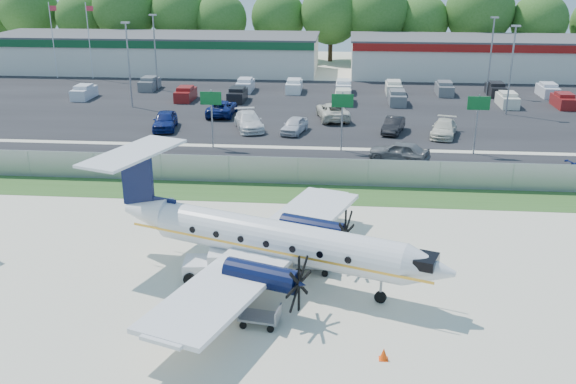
# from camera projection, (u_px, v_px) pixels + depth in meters

# --- Properties ---
(ground) EXTENTS (170.00, 170.00, 0.00)m
(ground) POSITION_uv_depth(u_px,v_px,m) (278.00, 273.00, 33.03)
(ground) COLOR beige
(ground) RESTS_ON ground
(grass_verge) EXTENTS (170.00, 4.00, 0.02)m
(grass_verge) POSITION_uv_depth(u_px,v_px,m) (296.00, 194.00, 44.27)
(grass_verge) COLOR #2D561E
(grass_verge) RESTS_ON ground
(access_road) EXTENTS (170.00, 8.00, 0.02)m
(access_road) POSITION_uv_depth(u_px,v_px,m) (303.00, 163.00, 50.82)
(access_road) COLOR black
(access_road) RESTS_ON ground
(parking_lot) EXTENTS (170.00, 32.00, 0.02)m
(parking_lot) POSITION_uv_depth(u_px,v_px,m) (315.00, 107.00, 70.48)
(parking_lot) COLOR black
(parking_lot) RESTS_ON ground
(perimeter_fence) EXTENTS (120.00, 0.06, 1.99)m
(perimeter_fence) POSITION_uv_depth(u_px,v_px,m) (298.00, 171.00, 45.80)
(perimeter_fence) COLOR gray
(perimeter_fence) RESTS_ON ground
(building_west) EXTENTS (46.40, 12.40, 5.24)m
(building_west) POSITION_uv_depth(u_px,v_px,m) (157.00, 53.00, 92.17)
(building_west) COLOR silver
(building_west) RESTS_ON ground
(building_east) EXTENTS (44.40, 12.40, 5.24)m
(building_east) POSITION_uv_depth(u_px,v_px,m) (513.00, 57.00, 87.99)
(building_east) COLOR silver
(building_east) RESTS_ON ground
(sign_left) EXTENTS (1.80, 0.26, 5.00)m
(sign_left) POSITION_uv_depth(u_px,v_px,m) (211.00, 106.00, 53.92)
(sign_left) COLOR gray
(sign_left) RESTS_ON ground
(sign_mid) EXTENTS (1.80, 0.26, 5.00)m
(sign_mid) POSITION_uv_depth(u_px,v_px,m) (342.00, 109.00, 53.00)
(sign_mid) COLOR gray
(sign_mid) RESTS_ON ground
(sign_right) EXTENTS (1.80, 0.26, 5.00)m
(sign_right) POSITION_uv_depth(u_px,v_px,m) (478.00, 111.00, 52.08)
(sign_right) COLOR gray
(sign_right) RESTS_ON ground
(flagpole_west) EXTENTS (1.06, 0.12, 10.00)m
(flagpole_west) POSITION_uv_depth(u_px,v_px,m) (53.00, 36.00, 85.60)
(flagpole_west) COLOR silver
(flagpole_west) RESTS_ON ground
(flagpole_east) EXTENTS (1.06, 0.12, 10.00)m
(flagpole_east) POSITION_uv_depth(u_px,v_px,m) (89.00, 36.00, 85.18)
(flagpole_east) COLOR silver
(flagpole_east) RESTS_ON ground
(light_pole_nw) EXTENTS (0.90, 0.35, 9.09)m
(light_pole_nw) POSITION_uv_depth(u_px,v_px,m) (128.00, 59.00, 68.49)
(light_pole_nw) COLOR gray
(light_pole_nw) RESTS_ON ground
(light_pole_ne) EXTENTS (0.90, 0.35, 9.09)m
(light_pole_ne) POSITION_uv_depth(u_px,v_px,m) (512.00, 64.00, 65.15)
(light_pole_ne) COLOR gray
(light_pole_ne) RESTS_ON ground
(light_pole_sw) EXTENTS (0.90, 0.35, 9.09)m
(light_pole_sw) POSITION_uv_depth(u_px,v_px,m) (155.00, 47.00, 77.86)
(light_pole_sw) COLOR gray
(light_pole_sw) RESTS_ON ground
(light_pole_se) EXTENTS (0.90, 0.35, 9.09)m
(light_pole_se) POSITION_uv_depth(u_px,v_px,m) (491.00, 51.00, 74.52)
(light_pole_se) COLOR gray
(light_pole_se) RESTS_ON ground
(tree_line) EXTENTS (112.00, 6.00, 14.00)m
(tree_line) POSITION_uv_depth(u_px,v_px,m) (326.00, 61.00, 102.31)
(tree_line) COLOR #2D5C1B
(tree_line) RESTS_ON ground
(aircraft) EXTENTS (18.66, 18.17, 5.73)m
(aircraft) POSITION_uv_depth(u_px,v_px,m) (270.00, 239.00, 31.74)
(aircraft) COLOR silver
(aircraft) RESTS_ON ground
(pushback_tug) EXTENTS (2.76, 2.09, 1.42)m
(pushback_tug) POSITION_uv_depth(u_px,v_px,m) (213.00, 265.00, 32.44)
(pushback_tug) COLOR silver
(pushback_tug) RESTS_ON ground
(baggage_cart_near) EXTENTS (1.93, 1.34, 0.93)m
(baggage_cart_near) POSITION_uv_depth(u_px,v_px,m) (260.00, 316.00, 28.25)
(baggage_cart_near) COLOR gray
(baggage_cart_near) RESTS_ON ground
(baggage_cart_far) EXTENTS (2.00, 1.28, 1.01)m
(baggage_cart_far) POSITION_uv_depth(u_px,v_px,m) (313.00, 263.00, 33.13)
(baggage_cart_far) COLOR gray
(baggage_cart_far) RESTS_ON ground
(cone_nose) EXTENTS (0.37, 0.37, 0.52)m
(cone_nose) POSITION_uv_depth(u_px,v_px,m) (384.00, 354.00, 25.86)
(cone_nose) COLOR #FF4408
(cone_nose) RESTS_ON ground
(cone_port_wing) EXTENTS (0.34, 0.34, 0.49)m
(cone_port_wing) POSITION_uv_depth(u_px,v_px,m) (176.00, 326.00, 27.86)
(cone_port_wing) COLOR #FF4408
(cone_port_wing) RESTS_ON ground
(cone_starboard_wing) EXTENTS (0.34, 0.34, 0.48)m
(cone_starboard_wing) POSITION_uv_depth(u_px,v_px,m) (300.00, 201.00, 42.31)
(cone_starboard_wing) COLOR #FF4408
(cone_starboard_wing) RESTS_ON ground
(road_car_west) EXTENTS (3.95, 2.04, 1.29)m
(road_car_west) POSITION_uv_depth(u_px,v_px,m) (137.00, 163.00, 50.93)
(road_car_west) COLOR beige
(road_car_west) RESTS_ON ground
(road_car_mid) EXTENTS (5.20, 3.49, 1.64)m
(road_car_mid) POSITION_uv_depth(u_px,v_px,m) (398.00, 161.00, 51.42)
(road_car_mid) COLOR #595B5E
(road_car_mid) RESTS_ON ground
(parked_car_a) EXTENTS (2.76, 5.31, 1.72)m
(parked_car_a) POSITION_uv_depth(u_px,v_px,m) (166.00, 129.00, 61.12)
(parked_car_a) COLOR navy
(parked_car_a) RESTS_ON ground
(parked_car_b) EXTENTS (3.84, 6.04, 1.63)m
(parked_car_b) POSITION_uv_depth(u_px,v_px,m) (249.00, 129.00, 61.02)
(parked_car_b) COLOR silver
(parked_car_b) RESTS_ON ground
(parked_car_c) EXTENTS (2.68, 4.58, 1.46)m
(parked_car_c) POSITION_uv_depth(u_px,v_px,m) (294.00, 133.00, 59.84)
(parked_car_c) COLOR silver
(parked_car_c) RESTS_ON ground
(parked_car_d) EXTENTS (2.55, 4.62, 1.44)m
(parked_car_d) POSITION_uv_depth(u_px,v_px,m) (393.00, 133.00, 59.86)
(parked_car_d) COLOR black
(parked_car_d) RESTS_ON ground
(parked_car_e) EXTENTS (3.20, 5.42, 1.47)m
(parked_car_e) POSITION_uv_depth(u_px,v_px,m) (443.00, 136.00, 58.68)
(parked_car_e) COLOR beige
(parked_car_e) RESTS_ON ground
(parked_car_f) EXTENTS (2.65, 5.68, 1.57)m
(parked_car_f) POSITION_uv_depth(u_px,v_px,m) (222.00, 115.00, 66.60)
(parked_car_f) COLOR navy
(parked_car_f) RESTS_ON ground
(parked_car_g) EXTENTS (3.82, 6.47, 1.69)m
(parked_car_g) POSITION_uv_depth(u_px,v_px,m) (333.00, 119.00, 64.95)
(parked_car_g) COLOR beige
(parked_car_g) RESTS_ON ground
(far_parking_rows) EXTENTS (56.00, 10.00, 1.60)m
(far_parking_rows) POSITION_uv_depth(u_px,v_px,m) (317.00, 97.00, 75.16)
(far_parking_rows) COLOR gray
(far_parking_rows) RESTS_ON ground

